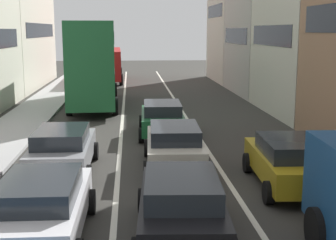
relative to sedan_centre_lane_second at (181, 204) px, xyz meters
name	(u,v)px	position (x,y,z in m)	size (l,w,h in m)	color
sidewalk_left	(22,122)	(-6.53, 13.84, -0.73)	(2.60, 64.00, 0.14)	#AAAAAA
lane_stripe_left	(122,122)	(-1.53, 13.84, -0.79)	(0.16, 60.00, 0.01)	silver
lane_stripe_right	(189,121)	(1.87, 13.84, -0.79)	(0.16, 60.00, 0.01)	silver
building_row_right	(335,23)	(10.06, 15.71, 4.18)	(7.20, 43.90, 11.71)	beige
sedan_centre_lane_second	(181,204)	(0.00, 0.00, 0.00)	(2.28, 4.40, 1.49)	black
wagon_left_lane_second	(42,206)	(-3.07, 0.10, 0.00)	(2.10, 4.32, 1.49)	silver
hatchback_centre_lane_third	(174,145)	(0.36, 5.54, 0.00)	(2.19, 4.37, 1.49)	beige
sedan_left_lane_third	(63,149)	(-3.32, 5.30, 0.00)	(2.08, 4.31, 1.49)	gray
coupe_centre_lane_fourth	(162,118)	(0.29, 10.66, 0.00)	(2.16, 4.35, 1.49)	#19592D
sedan_right_lane_behind_truck	(289,161)	(3.54, 3.28, 0.00)	(2.23, 4.38, 1.49)	#B29319
bus_mid_queue_primary	(93,60)	(-3.30, 19.19, 2.03)	(3.07, 10.58, 5.06)	#1E6033
bus_far_queue_secondary	(107,62)	(-3.21, 33.53, 0.96)	(3.01, 10.56, 2.90)	#B21919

